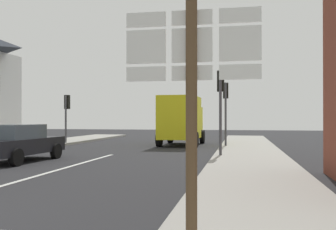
# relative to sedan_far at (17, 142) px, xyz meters

# --- Properties ---
(ground_plane) EXTENTS (80.00, 80.00, 0.00)m
(ground_plane) POSITION_rel_sedan_far_xyz_m (2.72, 1.43, -0.76)
(ground_plane) COLOR #232326
(sidewalk_right) EXTENTS (3.10, 44.00, 0.14)m
(sidewalk_right) POSITION_rel_sedan_far_xyz_m (9.06, -0.57, -0.69)
(sidewalk_right) COLOR gray
(sidewalk_right) RESTS_ON ground
(lane_centre_stripe) EXTENTS (0.16, 12.00, 0.01)m
(lane_centre_stripe) POSITION_rel_sedan_far_xyz_m (2.72, -2.57, -0.75)
(lane_centre_stripe) COLOR silver
(lane_centre_stripe) RESTS_ON ground
(sedan_far) EXTENTS (2.16, 4.29, 1.47)m
(sedan_far) POSITION_rel_sedan_far_xyz_m (0.00, 0.00, 0.00)
(sedan_far) COLOR black
(sedan_far) RESTS_ON ground
(delivery_truck) EXTENTS (2.56, 5.04, 3.05)m
(delivery_truck) POSITION_rel_sedan_far_xyz_m (4.98, 10.24, 0.89)
(delivery_truck) COLOR yellow
(delivery_truck) RESTS_ON ground
(route_sign_post) EXTENTS (1.66, 0.14, 3.20)m
(route_sign_post) POSITION_rel_sedan_far_xyz_m (8.08, -9.15, 1.24)
(route_sign_post) COLOR brown
(route_sign_post) RESTS_ON ground
(traffic_light_far_right) EXTENTS (0.30, 0.49, 3.76)m
(traffic_light_far_right) POSITION_rel_sedan_far_xyz_m (7.81, 8.63, 2.02)
(traffic_light_far_right) COLOR #47474C
(traffic_light_far_right) RESTS_ON ground
(traffic_light_near_right) EXTENTS (0.30, 0.49, 3.77)m
(traffic_light_near_right) POSITION_rel_sedan_far_xyz_m (7.81, 2.94, 2.03)
(traffic_light_near_right) COLOR #47474C
(traffic_light_near_right) RESTS_ON ground
(traffic_light_far_left) EXTENTS (0.30, 0.49, 3.21)m
(traffic_light_far_left) POSITION_rel_sedan_far_xyz_m (-2.37, 9.35, 1.61)
(traffic_light_far_left) COLOR #47474C
(traffic_light_far_left) RESTS_ON ground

